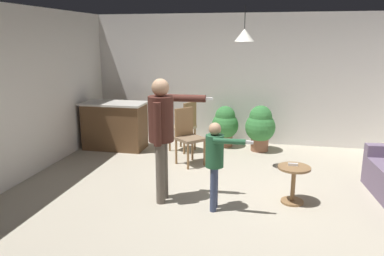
% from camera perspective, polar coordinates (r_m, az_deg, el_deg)
% --- Properties ---
extents(ground, '(7.68, 7.68, 0.00)m').
position_cam_1_polar(ground, '(5.35, 4.20, -11.03)').
color(ground, '#B2A893').
extents(wall_back, '(6.40, 0.10, 2.70)m').
position_cam_1_polar(wall_back, '(8.10, 7.49, 7.22)').
color(wall_back, silver).
rests_on(wall_back, ground).
extents(wall_left, '(0.10, 6.40, 2.70)m').
position_cam_1_polar(wall_left, '(6.22, -26.25, 4.09)').
color(wall_left, silver).
rests_on(wall_left, ground).
extents(kitchen_counter, '(1.26, 0.66, 0.95)m').
position_cam_1_polar(kitchen_counter, '(7.83, -11.51, 0.38)').
color(kitchen_counter, brown).
rests_on(kitchen_counter, ground).
extents(side_table_by_couch, '(0.44, 0.44, 0.52)m').
position_cam_1_polar(side_table_by_couch, '(5.37, 14.99, -7.57)').
color(side_table_by_couch, olive).
rests_on(side_table_by_couch, ground).
extents(person_adult, '(0.83, 0.52, 1.70)m').
position_cam_1_polar(person_adult, '(5.07, -4.51, 0.18)').
color(person_adult, '#60564C').
rests_on(person_adult, ground).
extents(person_child, '(0.61, 0.34, 1.17)m').
position_cam_1_polar(person_child, '(4.87, 3.53, -4.31)').
color(person_child, '#384260').
rests_on(person_child, ground).
extents(dining_chair_by_counter, '(0.59, 0.59, 1.00)m').
position_cam_1_polar(dining_chair_by_counter, '(6.72, -0.64, -0.92)').
color(dining_chair_by_counter, olive).
rests_on(dining_chair_by_counter, ground).
extents(dining_chair_near_wall, '(0.55, 0.55, 1.00)m').
position_cam_1_polar(dining_chair_near_wall, '(7.47, -1.02, 0.55)').
color(dining_chair_near_wall, olive).
rests_on(dining_chair_near_wall, ground).
extents(potted_plant_corner, '(0.60, 0.60, 0.92)m').
position_cam_1_polar(potted_plant_corner, '(7.63, 10.22, 0.30)').
color(potted_plant_corner, brown).
rests_on(potted_plant_corner, ground).
extents(potted_plant_by_wall, '(0.55, 0.55, 0.85)m').
position_cam_1_polar(potted_plant_by_wall, '(7.86, 4.99, 0.56)').
color(potted_plant_by_wall, brown).
rests_on(potted_plant_by_wall, ground).
extents(spare_remote_on_table, '(0.13, 0.04, 0.04)m').
position_cam_1_polar(spare_remote_on_table, '(5.33, 14.93, -5.32)').
color(spare_remote_on_table, white).
rests_on(spare_remote_on_table, side_table_by_couch).
extents(ceiling_light_pendant, '(0.32, 0.32, 0.55)m').
position_cam_1_polar(ceiling_light_pendant, '(6.20, 7.89, 13.68)').
color(ceiling_light_pendant, silver).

